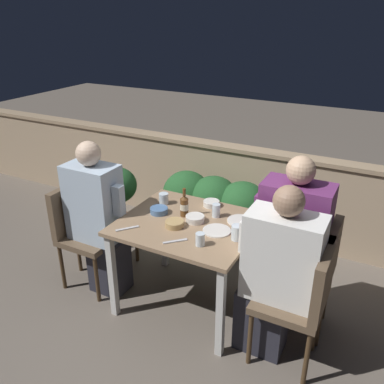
% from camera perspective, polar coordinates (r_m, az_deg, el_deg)
% --- Properties ---
extents(ground_plane, '(16.00, 16.00, 0.00)m').
position_cam_1_polar(ground_plane, '(3.42, -0.52, -15.18)').
color(ground_plane, '#665B51').
extents(parapet_wall, '(9.00, 0.18, 0.92)m').
position_cam_1_polar(parapet_wall, '(4.22, 7.93, 0.14)').
color(parapet_wall, tan).
rests_on(parapet_wall, ground_plane).
extents(dining_table, '(0.98, 0.85, 0.74)m').
position_cam_1_polar(dining_table, '(3.05, -0.56, -5.85)').
color(dining_table, '#937556').
rests_on(dining_table, ground_plane).
extents(planter_hedge, '(1.08, 0.47, 0.72)m').
position_cam_1_polar(planter_hedge, '(3.99, 3.04, -2.20)').
color(planter_hedge, brown).
rests_on(planter_hedge, ground_plane).
extents(chair_left_near, '(0.43, 0.43, 0.88)m').
position_cam_1_polar(chair_left_near, '(3.50, -15.27, -4.52)').
color(chair_left_near, brown).
rests_on(chair_left_near, ground_plane).
extents(person_blue_shirt, '(0.49, 0.26, 1.29)m').
position_cam_1_polar(person_blue_shirt, '(3.33, -12.97, -3.71)').
color(person_blue_shirt, '#282833').
rests_on(person_blue_shirt, ground_plane).
extents(chair_left_far, '(0.43, 0.43, 0.88)m').
position_cam_1_polar(chair_left_far, '(3.70, -13.26, -2.66)').
color(chair_left_far, brown).
rests_on(chair_left_far, ground_plane).
extents(chair_right_near, '(0.43, 0.43, 0.88)m').
position_cam_1_polar(chair_right_near, '(2.72, 15.56, -13.65)').
color(chair_right_near, brown).
rests_on(chair_right_near, ground_plane).
extents(person_white_polo, '(0.52, 0.26, 1.25)m').
position_cam_1_polar(person_white_polo, '(2.70, 11.65, -11.30)').
color(person_white_polo, '#282833').
rests_on(person_white_polo, ground_plane).
extents(chair_right_far, '(0.43, 0.43, 0.88)m').
position_cam_1_polar(chair_right_far, '(2.97, 16.67, -10.21)').
color(chair_right_far, brown).
rests_on(chair_right_far, ground_plane).
extents(person_purple_stripe, '(0.52, 0.26, 1.33)m').
position_cam_1_polar(person_purple_stripe, '(2.94, 13.25, -7.34)').
color(person_purple_stripe, '#282833').
rests_on(person_purple_stripe, ground_plane).
extents(beer_bottle, '(0.06, 0.06, 0.23)m').
position_cam_1_polar(beer_bottle, '(3.06, -1.09, -1.91)').
color(beer_bottle, brown).
rests_on(beer_bottle, dining_table).
extents(plate_0, '(0.20, 0.20, 0.01)m').
position_cam_1_polar(plate_0, '(3.04, 6.84, -4.04)').
color(plate_0, silver).
rests_on(plate_0, dining_table).
extents(plate_1, '(0.20, 0.20, 0.01)m').
position_cam_1_polar(plate_1, '(2.89, 3.50, -5.44)').
color(plate_1, silver).
rests_on(plate_1, dining_table).
extents(bowl_0, '(0.14, 0.14, 0.05)m').
position_cam_1_polar(bowl_0, '(2.94, -2.46, -4.40)').
color(bowl_0, tan).
rests_on(bowl_0, dining_table).
extents(bowl_1, '(0.14, 0.14, 0.05)m').
position_cam_1_polar(bowl_1, '(3.01, 0.43, -3.70)').
color(bowl_1, silver).
rests_on(bowl_1, dining_table).
extents(bowl_2, '(0.14, 0.14, 0.05)m').
position_cam_1_polar(bowl_2, '(3.14, -4.65, -2.53)').
color(bowl_2, '#4C709E').
rests_on(bowl_2, dining_table).
extents(bowl_3, '(0.13, 0.13, 0.05)m').
position_cam_1_polar(bowl_3, '(3.24, 2.74, -1.56)').
color(bowl_3, silver).
rests_on(bowl_3, dining_table).
extents(glass_cup_0, '(0.06, 0.06, 0.10)m').
position_cam_1_polar(glass_cup_0, '(3.07, 3.41, -2.61)').
color(glass_cup_0, silver).
rests_on(glass_cup_0, dining_table).
extents(glass_cup_1, '(0.08, 0.08, 0.11)m').
position_cam_1_polar(glass_cup_1, '(2.78, 6.31, -5.68)').
color(glass_cup_1, silver).
rests_on(glass_cup_1, dining_table).
extents(glass_cup_2, '(0.06, 0.06, 0.09)m').
position_cam_1_polar(glass_cup_2, '(2.71, 1.15, -6.65)').
color(glass_cup_2, silver).
rests_on(glass_cup_2, dining_table).
extents(glass_cup_3, '(0.08, 0.08, 0.09)m').
position_cam_1_polar(glass_cup_3, '(3.28, -3.99, -0.93)').
color(glass_cup_3, silver).
rests_on(glass_cup_3, dining_table).
extents(fork_0, '(0.12, 0.14, 0.01)m').
position_cam_1_polar(fork_0, '(2.95, -9.07, -5.08)').
color(fork_0, silver).
rests_on(fork_0, dining_table).
extents(fork_1, '(0.13, 0.13, 0.01)m').
position_cam_1_polar(fork_1, '(2.77, -2.39, -6.92)').
color(fork_1, silver).
rests_on(fork_1, dining_table).
extents(potted_plant, '(0.39, 0.39, 0.76)m').
position_cam_1_polar(potted_plant, '(4.13, -10.37, -0.54)').
color(potted_plant, '#9E5638').
rests_on(potted_plant, ground_plane).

